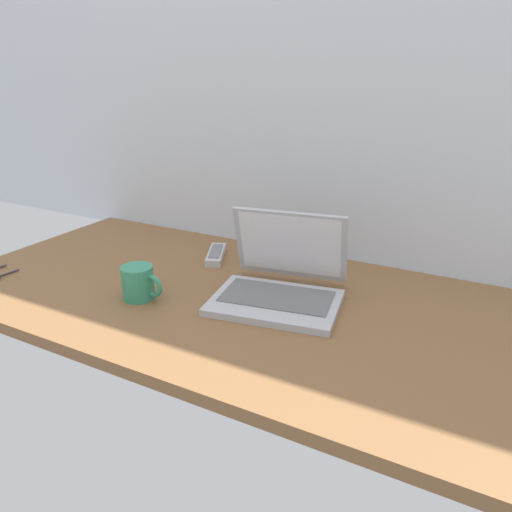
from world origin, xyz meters
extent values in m
cube|color=brown|center=(0.00, 0.00, 0.01)|extent=(1.60, 0.76, 0.03)
cube|color=#B2B5BA|center=(0.11, -0.01, 0.04)|extent=(0.34, 0.27, 0.02)
cube|color=slate|center=(0.11, 0.01, 0.05)|extent=(0.29, 0.18, 0.00)
cube|color=#B2B5BA|center=(0.09, 0.13, 0.14)|extent=(0.31, 0.11, 0.20)
cube|color=white|center=(0.09, 0.12, 0.15)|extent=(0.27, 0.09, 0.17)
cylinder|color=#338C66|center=(-0.21, -0.13, 0.07)|extent=(0.08, 0.08, 0.09)
torus|color=#338C66|center=(-0.17, -0.13, 0.07)|extent=(0.06, 0.01, 0.06)
cylinder|color=brown|center=(-0.21, -0.13, 0.11)|extent=(0.07, 0.07, 0.00)
cube|color=#B7B7B7|center=(-0.19, 0.20, 0.04)|extent=(0.11, 0.16, 0.02)
cube|color=slate|center=(-0.19, 0.20, 0.05)|extent=(0.08, 0.12, 0.00)
cube|color=#333338|center=(-0.64, -0.18, 0.03)|extent=(0.01, 0.06, 0.00)
camera|label=1|loc=(0.57, -0.96, 0.57)|focal=33.53mm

